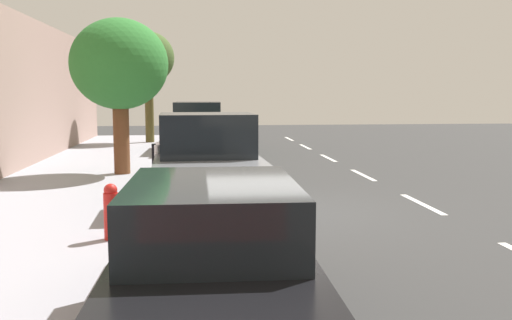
{
  "coord_description": "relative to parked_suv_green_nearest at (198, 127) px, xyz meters",
  "views": [
    {
      "loc": [
        1.48,
        10.76,
        2.34
      ],
      "look_at": [
        0.39,
        0.76,
        1.13
      ],
      "focal_mm": 39.51,
      "sensor_mm": 36.0,
      "label": 1
    }
  ],
  "objects": [
    {
      "name": "curb_edge",
      "position": [
        0.96,
        10.69,
        -0.94
      ],
      "size": [
        0.16,
        36.71,
        0.16
      ],
      "primitive_type": "cube",
      "color": "gray",
      "rests_on": "ground"
    },
    {
      "name": "lane_stripe_bike_edge",
      "position": [
        -0.51,
        10.69,
        -1.02
      ],
      "size": [
        0.12,
        36.71,
        0.01
      ],
      "primitive_type": "cube",
      "color": "white",
      "rests_on": "ground"
    },
    {
      "name": "lane_stripe_centre",
      "position": [
        -4.61,
        10.23,
        -1.02
      ],
      "size": [
        0.14,
        35.8,
        0.01
      ],
      "color": "white",
      "rests_on": "ground"
    },
    {
      "name": "ground",
      "position": [
        -1.34,
        10.69,
        -1.03
      ],
      "size": [
        58.73,
        58.73,
        0.0
      ],
      "primitive_type": "plane",
      "color": "#333333"
    },
    {
      "name": "fire_hydrant",
      "position": [
        1.39,
        13.07,
        -0.44
      ],
      "size": [
        0.22,
        0.22,
        0.84
      ],
      "color": "red",
      "rests_on": "sidewalk"
    },
    {
      "name": "parked_sedan_black_mid",
      "position": [
        -0.01,
        16.28,
        -0.27
      ],
      "size": [
        1.92,
        4.44,
        1.52
      ],
      "color": "black",
      "rests_on": "ground"
    },
    {
      "name": "cyclist_with_backpack",
      "position": [
        0.71,
        10.21,
        -0.03
      ],
      "size": [
        0.55,
        0.54,
        1.65
      ],
      "color": "#C6B284",
      "rests_on": "ground"
    },
    {
      "name": "sidewalk",
      "position": [
        3.03,
        10.69,
        -0.94
      ],
      "size": [
        3.99,
        36.71,
        0.16
      ],
      "primitive_type": "cube",
      "color": "#999AA3",
      "rests_on": "ground"
    },
    {
      "name": "street_tree_near_cyclist",
      "position": [
        2.09,
        -3.59,
        2.73
      ],
      "size": [
        2.24,
        2.24,
        4.78
      ],
      "color": "#4C421E",
      "rests_on": "sidewalk"
    },
    {
      "name": "street_tree_mid_block",
      "position": [
        2.09,
        6.1,
        2.01
      ],
      "size": [
        2.57,
        2.57,
        4.12
      ],
      "color": "brown",
      "rests_on": "sidewalk"
    },
    {
      "name": "parked_pickup_grey_second",
      "position": [
        -0.06,
        10.07,
        -0.13
      ],
      "size": [
        2.17,
        5.37,
        1.95
      ],
      "color": "slate",
      "rests_on": "ground"
    },
    {
      "name": "bicycle_at_curb",
      "position": [
        0.49,
        10.68,
        -0.66
      ],
      "size": [
        1.52,
        0.87,
        0.73
      ],
      "color": "black",
      "rests_on": "ground"
    },
    {
      "name": "parked_suv_green_nearest",
      "position": [
        0.0,
        0.0,
        0.0
      ],
      "size": [
        2.09,
        4.76,
        1.99
      ],
      "color": "#1E512D",
      "rests_on": "ground"
    }
  ]
}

